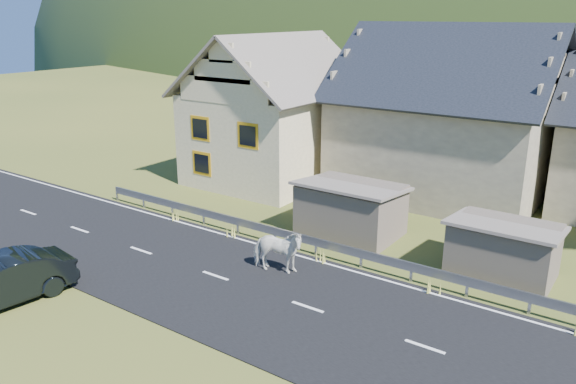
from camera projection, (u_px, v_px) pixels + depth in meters
The scene contains 10 objects.
ground at pixel (308, 308), 18.25m from camera, with size 160.00×160.00×0.00m, color #32411A.
road at pixel (308, 308), 18.24m from camera, with size 60.00×7.00×0.04m, color black.
lane_markings at pixel (308, 307), 18.24m from camera, with size 60.00×6.60×0.01m, color silver.
guardrail at pixel (361, 254), 20.96m from camera, with size 28.10×0.09×0.75m.
shed_left at pixel (351, 210), 24.09m from camera, with size 4.30×3.30×2.40m, color #65574C.
shed_right at pixel (503, 251), 20.19m from camera, with size 3.80×2.90×2.20m, color #65574C.
house_cream at pixel (275, 102), 31.75m from camera, with size 7.80×9.80×8.30m.
house_stone_a at pixel (449, 105), 29.12m from camera, with size 10.80×9.80×8.90m.
conifer_patch at pixel (365, 27), 132.40m from camera, with size 76.00×50.00×28.00m, color black.
horse at pixel (277, 251), 20.47m from camera, with size 2.02×0.92×1.71m, color silver.
Camera 1 is at (8.74, -13.70, 9.15)m, focal length 35.00 mm.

